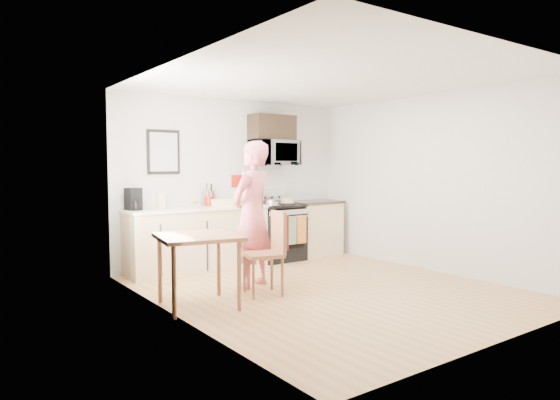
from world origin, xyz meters
TOP-DOWN VIEW (x-y plane):
  - floor at (0.00, 0.00)m, footprint 4.60×4.60m
  - back_wall at (0.00, 2.30)m, footprint 4.00×0.04m
  - front_wall at (0.00, -2.30)m, footprint 4.00×0.04m
  - left_wall at (-2.00, 0.00)m, footprint 0.04×4.60m
  - right_wall at (2.00, 0.00)m, footprint 0.04×4.60m
  - ceiling at (0.00, 0.00)m, footprint 4.00×4.60m
  - window at (-1.96, 0.80)m, footprint 0.06×1.40m
  - cabinet_left at (-0.80, 2.00)m, footprint 2.10×0.60m
  - countertop_left at (-0.80, 2.00)m, footprint 2.14×0.64m
  - cabinet_right at (1.43, 2.00)m, footprint 0.84×0.60m
  - countertop_right at (1.43, 2.00)m, footprint 0.88×0.64m
  - range at (0.63, 1.98)m, footprint 0.76×0.70m
  - microwave at (0.63, 2.08)m, footprint 0.76×0.51m
  - upper_cabinet at (0.63, 2.12)m, footprint 0.76×0.35m
  - wall_art at (-1.20, 2.28)m, footprint 0.50×0.04m
  - wall_trivet at (0.05, 2.28)m, footprint 0.20×0.02m
  - person at (-0.68, 0.69)m, footprint 0.80×0.68m
  - dining_table at (-1.65, 0.27)m, footprint 0.86×0.86m
  - chair at (-0.66, 0.24)m, footprint 0.56×0.52m
  - knife_block at (-0.50, 2.21)m, footprint 0.17×0.18m
  - utensil_crock at (-0.55, 2.11)m, footprint 0.12×0.12m
  - fruit_bowl at (-0.82, 2.05)m, footprint 0.20×0.20m
  - milk_carton at (-1.37, 1.99)m, footprint 0.09×0.09m
  - coffee_maker at (-1.73, 2.07)m, footprint 0.20×0.27m
  - bread_bag at (-0.47, 1.86)m, footprint 0.33×0.24m
  - cake at (0.77, 1.90)m, footprint 0.27×0.27m
  - kettle at (0.39, 2.16)m, footprint 0.18×0.18m
  - pot at (0.37, 1.75)m, footprint 0.18×0.31m

SIDE VIEW (x-z plane):
  - floor at x=0.00m, z-range 0.00..0.00m
  - range at x=0.63m, z-range -0.14..1.02m
  - cabinet_left at x=-0.80m, z-range 0.00..0.90m
  - cabinet_right at x=1.43m, z-range 0.00..0.90m
  - chair at x=-0.66m, z-range 0.14..1.15m
  - dining_table at x=-1.65m, z-range 0.31..1.10m
  - countertop_left at x=-0.80m, z-range 0.90..0.94m
  - countertop_right at x=1.43m, z-range 0.90..0.94m
  - person at x=-0.68m, z-range 0.00..1.86m
  - cake at x=0.77m, z-range 0.92..1.01m
  - pot at x=0.37m, z-range 0.93..1.02m
  - fruit_bowl at x=-0.82m, z-range 0.93..1.02m
  - bread_bag at x=-0.47m, z-range 0.94..1.05m
  - kettle at x=0.39m, z-range 0.91..1.13m
  - knife_block at x=-0.50m, z-range 0.94..1.17m
  - milk_carton at x=-1.37m, z-range 0.94..1.17m
  - coffee_maker at x=-1.73m, z-range 0.93..1.24m
  - utensil_crock at x=-0.55m, z-range 0.90..1.27m
  - back_wall at x=0.00m, z-range 0.00..2.60m
  - front_wall at x=0.00m, z-range 0.00..2.60m
  - left_wall at x=-2.00m, z-range 0.00..2.60m
  - right_wall at x=2.00m, z-range 0.00..2.60m
  - wall_trivet at x=0.05m, z-range 1.20..1.40m
  - window at x=-1.96m, z-range 0.80..2.30m
  - wall_art at x=-1.20m, z-range 1.43..2.08m
  - microwave at x=0.63m, z-range 1.55..1.97m
  - upper_cabinet at x=0.63m, z-range 1.98..2.38m
  - ceiling at x=0.00m, z-range 2.58..2.62m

